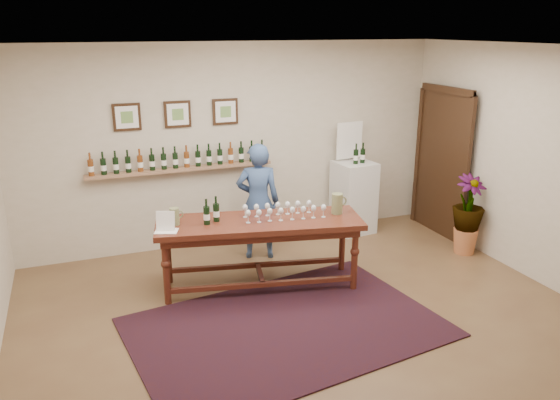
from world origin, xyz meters
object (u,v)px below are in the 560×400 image
object	(u,v)px
tasting_table	(260,230)
potted_plant	(468,215)
person	(258,202)
display_pedestal	(353,197)

from	to	relation	value
tasting_table	potted_plant	bearing A→B (deg)	10.88
potted_plant	person	bearing A→B (deg)	161.36
potted_plant	person	distance (m)	2.84
tasting_table	display_pedestal	distance (m)	2.31
tasting_table	display_pedestal	world-z (taller)	display_pedestal
tasting_table	person	distance (m)	0.89
potted_plant	person	world-z (taller)	person
person	potted_plant	bearing A→B (deg)	178.20
display_pedestal	person	xyz separation A→B (m)	(-1.65, -0.41, 0.24)
tasting_table	potted_plant	world-z (taller)	potted_plant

